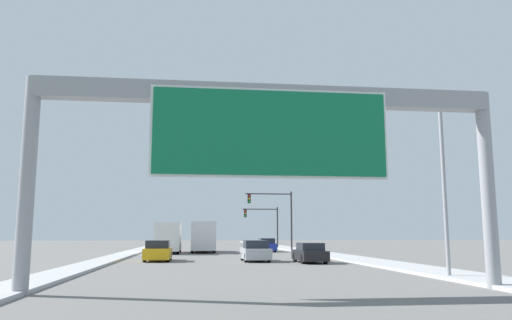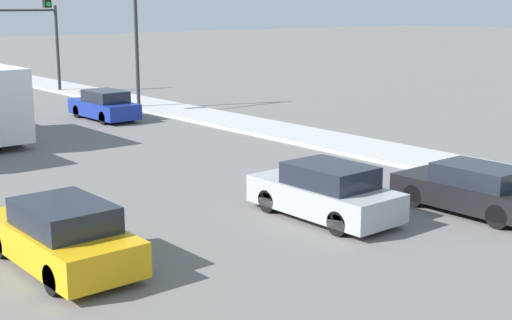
{
  "view_description": "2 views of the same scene",
  "coord_description": "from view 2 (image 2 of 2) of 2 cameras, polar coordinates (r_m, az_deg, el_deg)",
  "views": [
    {
      "loc": [
        -2.62,
        0.65,
        1.98
      ],
      "look_at": [
        0.0,
        22.18,
        5.18
      ],
      "focal_mm": 35.0,
      "sensor_mm": 36.0,
      "label": 1
    },
    {
      "loc": [
        -11.48,
        24.02,
        5.64
      ],
      "look_at": [
        0.49,
        38.34,
        1.54
      ],
      "focal_mm": 50.0,
      "sensor_mm": 36.0,
      "label": 2
    }
  ],
  "objects": [
    {
      "name": "traffic_light_near_intersection",
      "position": [
        38.61,
        -11.78,
        10.68
      ],
      "size": [
        5.48,
        0.32,
        6.85
      ],
      "color": "#2D2D30",
      "rests_on": "ground"
    },
    {
      "name": "car_near_left",
      "position": [
        16.14,
        -15.26,
        -5.87
      ],
      "size": [
        1.84,
        4.49,
        1.49
      ],
      "color": "gold",
      "rests_on": "ground"
    },
    {
      "name": "traffic_light_mid_block",
      "position": [
        47.68,
        -17.49,
        9.62
      ],
      "size": [
        4.87,
        0.32,
        5.56
      ],
      "color": "#2D2D30",
      "rests_on": "ground"
    },
    {
      "name": "car_far_right",
      "position": [
        36.27,
        -12.04,
        4.27
      ],
      "size": [
        1.73,
        4.44,
        1.47
      ],
      "color": "navy",
      "rests_on": "ground"
    },
    {
      "name": "sidewalk_right",
      "position": [
        42.02,
        -9.58,
        4.6
      ],
      "size": [
        3.0,
        120.0,
        0.15
      ],
      "color": "#B1B1B1",
      "rests_on": "ground"
    },
    {
      "name": "car_mid_left",
      "position": [
        20.49,
        16.94,
        -2.28
      ],
      "size": [
        1.72,
        4.29,
        1.35
      ],
      "color": "black",
      "rests_on": "ground"
    },
    {
      "name": "car_near_right",
      "position": [
        19.16,
        5.55,
        -2.6
      ],
      "size": [
        1.84,
        4.31,
        1.5
      ],
      "color": "#A5A8AD",
      "rests_on": "ground"
    }
  ]
}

